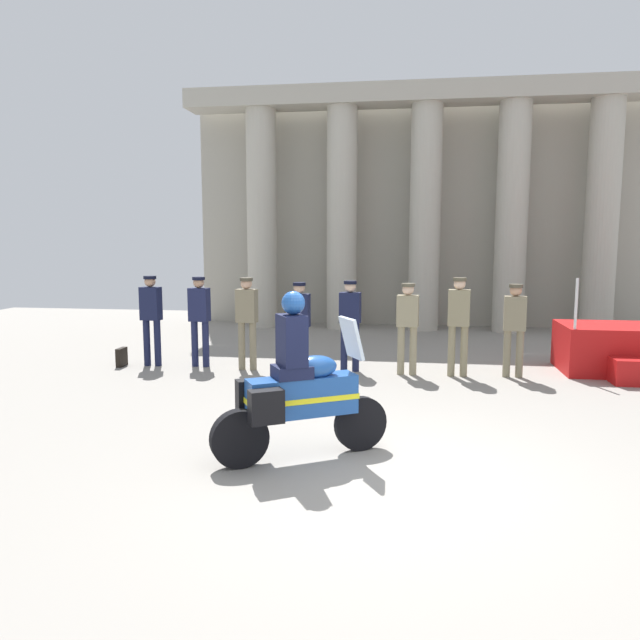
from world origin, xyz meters
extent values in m
plane|color=gray|center=(0.00, 0.00, 0.00)|extent=(28.00, 28.00, 0.00)
cube|color=#A49F91|center=(0.53, 11.68, 3.25)|extent=(12.97, 0.30, 6.50)
cylinder|color=#B2AD9E|center=(-3.94, 10.67, 2.98)|extent=(0.82, 0.82, 5.95)
cylinder|color=#B2AD9E|center=(-1.70, 10.67, 2.98)|extent=(0.82, 0.82, 5.95)
cylinder|color=#B2AD9E|center=(0.53, 10.67, 2.98)|extent=(0.82, 0.82, 5.95)
cylinder|color=#B2AD9E|center=(2.77, 10.67, 2.98)|extent=(0.82, 0.82, 5.95)
cylinder|color=#B2AD9E|center=(5.00, 10.67, 2.98)|extent=(0.82, 0.82, 5.95)
cube|color=#ABA697|center=(0.53, 10.67, 6.20)|extent=(12.97, 1.02, 0.50)
cube|color=#B71414|center=(4.39, 5.77, 0.44)|extent=(2.81, 1.45, 0.88)
cylinder|color=silver|center=(3.06, 5.12, 1.33)|extent=(0.05, 0.05, 0.90)
cylinder|color=#141938|center=(-4.89, 5.05, 0.45)|extent=(0.13, 0.13, 0.90)
cylinder|color=#141938|center=(-4.67, 5.05, 0.45)|extent=(0.13, 0.13, 0.90)
cube|color=#141938|center=(-4.78, 5.05, 1.22)|extent=(0.40, 0.26, 0.64)
sphere|color=tan|center=(-4.78, 5.05, 1.65)|extent=(0.21, 0.21, 0.21)
cylinder|color=black|center=(-4.78, 5.05, 1.73)|extent=(0.24, 0.24, 0.06)
cylinder|color=#191E42|center=(-3.93, 5.11, 0.44)|extent=(0.13, 0.13, 0.89)
cylinder|color=#191E42|center=(-3.71, 5.11, 0.44)|extent=(0.13, 0.13, 0.89)
cube|color=#191E42|center=(-3.82, 5.11, 1.21)|extent=(0.40, 0.26, 0.64)
sphere|color=tan|center=(-3.82, 5.11, 1.63)|extent=(0.21, 0.21, 0.21)
cylinder|color=black|center=(-3.82, 5.11, 1.71)|extent=(0.24, 0.24, 0.06)
cylinder|color=#7A7056|center=(-2.96, 4.97, 0.45)|extent=(0.13, 0.13, 0.91)
cylinder|color=#7A7056|center=(-2.74, 4.97, 0.45)|extent=(0.13, 0.13, 0.91)
cube|color=#7A7056|center=(-2.85, 4.97, 1.22)|extent=(0.40, 0.26, 0.62)
sphere|color=tan|center=(-2.85, 4.97, 1.63)|extent=(0.21, 0.21, 0.21)
cylinder|color=#494334|center=(-2.85, 4.97, 1.71)|extent=(0.24, 0.24, 0.06)
cylinder|color=#141938|center=(-1.98, 5.08, 0.41)|extent=(0.13, 0.13, 0.82)
cylinder|color=#141938|center=(-1.76, 5.08, 0.41)|extent=(0.13, 0.13, 0.82)
cube|color=#141938|center=(-1.87, 5.08, 1.13)|extent=(0.40, 0.26, 0.62)
sphere|color=tan|center=(-1.87, 5.08, 1.55)|extent=(0.21, 0.21, 0.21)
cylinder|color=black|center=(-1.87, 5.08, 1.63)|extent=(0.24, 0.24, 0.06)
cylinder|color=#141938|center=(-1.03, 5.11, 0.46)|extent=(0.13, 0.13, 0.91)
cylinder|color=#141938|center=(-0.81, 5.11, 0.46)|extent=(0.13, 0.13, 0.91)
cube|color=#141938|center=(-0.92, 5.11, 1.20)|extent=(0.40, 0.26, 0.57)
sphere|color=beige|center=(-0.92, 5.11, 1.59)|extent=(0.21, 0.21, 0.21)
cylinder|color=black|center=(-0.92, 5.11, 1.66)|extent=(0.24, 0.24, 0.06)
cylinder|color=gray|center=(0.03, 4.97, 0.45)|extent=(0.13, 0.13, 0.89)
cylinder|color=gray|center=(0.25, 4.97, 0.45)|extent=(0.13, 0.13, 0.89)
cube|color=gray|center=(0.14, 4.97, 1.17)|extent=(0.40, 0.26, 0.57)
sphere|color=beige|center=(0.14, 4.97, 1.56)|extent=(0.21, 0.21, 0.21)
cylinder|color=brown|center=(0.14, 4.97, 1.64)|extent=(0.24, 0.24, 0.06)
cylinder|color=#847A5B|center=(0.93, 4.97, 0.46)|extent=(0.13, 0.13, 0.92)
cylinder|color=#847A5B|center=(1.15, 4.97, 0.46)|extent=(0.13, 0.13, 0.92)
cube|color=#847A5B|center=(1.04, 4.97, 1.24)|extent=(0.40, 0.26, 0.65)
sphere|color=beige|center=(1.04, 4.97, 1.67)|extent=(0.21, 0.21, 0.21)
cylinder|color=#4F4937|center=(1.04, 4.97, 1.75)|extent=(0.24, 0.24, 0.06)
cylinder|color=#7A7056|center=(1.91, 5.04, 0.42)|extent=(0.13, 0.13, 0.85)
cylinder|color=#7A7056|center=(2.13, 5.04, 0.42)|extent=(0.13, 0.13, 0.85)
cube|color=#7A7056|center=(2.02, 5.04, 1.15)|extent=(0.40, 0.26, 0.61)
sphere|color=tan|center=(2.02, 5.04, 1.56)|extent=(0.21, 0.21, 0.21)
cylinder|color=#494334|center=(2.02, 5.04, 1.64)|extent=(0.24, 0.24, 0.06)
cylinder|color=black|center=(-0.37, 0.83, 0.32)|extent=(0.60, 0.41, 0.64)
cylinder|color=black|center=(-1.62, 0.10, 0.32)|extent=(0.62, 0.45, 0.64)
cube|color=#1E4C99|center=(-0.99, 0.47, 0.72)|extent=(1.23, 0.91, 0.44)
ellipsoid|color=#1E4C99|center=(-0.86, 0.54, 1.04)|extent=(0.61, 0.54, 0.26)
cube|color=yellow|center=(-0.99, 0.47, 0.70)|extent=(1.25, 0.92, 0.06)
cube|color=silver|center=(-0.47, 0.77, 1.34)|extent=(0.34, 0.42, 0.47)
cube|color=black|center=(-1.55, 0.44, 0.72)|extent=(0.40, 0.34, 0.36)
cube|color=black|center=(-1.29, -0.01, 0.72)|extent=(0.40, 0.34, 0.36)
cube|color=#141938|center=(-1.09, 0.41, 1.01)|extent=(0.52, 0.50, 0.14)
cube|color=#141938|center=(-1.09, 0.41, 1.36)|extent=(0.41, 0.44, 0.56)
sphere|color=#1E4C99|center=(-1.08, 0.42, 1.77)|extent=(0.26, 0.26, 0.26)
cube|color=black|center=(-5.35, 4.90, 0.18)|extent=(0.10, 0.32, 0.36)
camera|label=1|loc=(0.18, -6.07, 2.46)|focal=34.29mm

